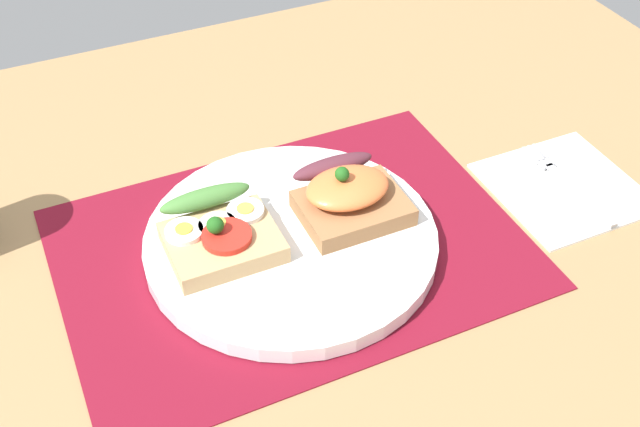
{
  "coord_description": "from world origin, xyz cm",
  "views": [
    {
      "loc": [
        -19.73,
        -49.95,
        52.19
      ],
      "look_at": [
        3.0,
        0.0,
        3.4
      ],
      "focal_mm": 44.09,
      "sensor_mm": 36.0,
      "label": 1
    }
  ],
  "objects_px": {
    "sandwich_salmon": "(348,194)",
    "fork": "(565,181)",
    "napkin": "(564,186)",
    "sandwich_egg_tomato": "(219,233)",
    "plate": "(291,240)"
  },
  "relations": [
    {
      "from": "plate",
      "to": "sandwich_egg_tomato",
      "type": "distance_m",
      "value": 0.07
    },
    {
      "from": "plate",
      "to": "sandwich_salmon",
      "type": "height_order",
      "value": "sandwich_salmon"
    },
    {
      "from": "sandwich_egg_tomato",
      "to": "napkin",
      "type": "xyz_separation_m",
      "value": [
        0.36,
        -0.05,
        -0.03
      ]
    },
    {
      "from": "plate",
      "to": "fork",
      "type": "xyz_separation_m",
      "value": [
        0.29,
        -0.03,
        -0.0
      ]
    },
    {
      "from": "napkin",
      "to": "sandwich_egg_tomato",
      "type": "bearing_deg",
      "value": 172.24
    },
    {
      "from": "plate",
      "to": "sandwich_egg_tomato",
      "type": "relative_size",
      "value": 2.76
    },
    {
      "from": "fork",
      "to": "sandwich_salmon",
      "type": "bearing_deg",
      "value": 169.82
    },
    {
      "from": "sandwich_salmon",
      "to": "sandwich_egg_tomato",
      "type": "bearing_deg",
      "value": 177.79
    },
    {
      "from": "sandwich_salmon",
      "to": "napkin",
      "type": "distance_m",
      "value": 0.24
    },
    {
      "from": "napkin",
      "to": "fork",
      "type": "distance_m",
      "value": 0.01
    },
    {
      "from": "sandwich_egg_tomato",
      "to": "fork",
      "type": "distance_m",
      "value": 0.36
    },
    {
      "from": "napkin",
      "to": "fork",
      "type": "height_order",
      "value": "fork"
    },
    {
      "from": "sandwich_salmon",
      "to": "fork",
      "type": "bearing_deg",
      "value": -10.18
    },
    {
      "from": "plate",
      "to": "sandwich_salmon",
      "type": "relative_size",
      "value": 2.77
    },
    {
      "from": "plate",
      "to": "napkin",
      "type": "relative_size",
      "value": 1.9
    }
  ]
}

